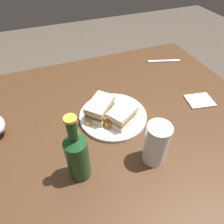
{
  "coord_description": "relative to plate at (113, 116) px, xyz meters",
  "views": [
    {
      "loc": [
        0.2,
        0.54,
        1.29
      ],
      "look_at": [
        -0.0,
        -0.0,
        0.73
      ],
      "focal_mm": 32.79,
      "sensor_mm": 36.0,
      "label": 1
    }
  ],
  "objects": [
    {
      "name": "fork",
      "position": [
        -0.42,
        -0.31,
        -0.0
      ],
      "size": [
        0.18,
        0.07,
        0.01
      ],
      "primitive_type": "cube",
      "rotation": [
        0.0,
        0.0,
        5.99
      ],
      "color": "silver",
      "rests_on": "dining_table"
    },
    {
      "name": "potato_wedge_left_edge",
      "position": [
        0.09,
        0.01,
        0.02
      ],
      "size": [
        0.05,
        0.02,
        0.02
      ],
      "primitive_type": "cube",
      "rotation": [
        0.0,
        0.0,
        3.18
      ],
      "color": "gold",
      "rests_on": "plate"
    },
    {
      "name": "potato_wedge_front",
      "position": [
        0.04,
        0.04,
        0.02
      ],
      "size": [
        0.03,
        0.05,
        0.02
      ],
      "primitive_type": "cube",
      "rotation": [
        0.0,
        0.0,
        1.48
      ],
      "color": "#AD702D",
      "rests_on": "plate"
    },
    {
      "name": "potato_wedge_right_edge",
      "position": [
        0.02,
        0.04,
        0.02
      ],
      "size": [
        0.04,
        0.03,
        0.02
      ],
      "primitive_type": "cube",
      "rotation": [
        0.0,
        0.0,
        5.77
      ],
      "color": "gold",
      "rests_on": "plate"
    },
    {
      "name": "cider_bottle",
      "position": [
        0.18,
        0.2,
        0.09
      ],
      "size": [
        0.07,
        0.07,
        0.25
      ],
      "color": "#19421E",
      "rests_on": "dining_table"
    },
    {
      "name": "pint_glass",
      "position": [
        -0.06,
        0.23,
        0.06
      ],
      "size": [
        0.08,
        0.08,
        0.15
      ],
      "color": "white",
      "rests_on": "dining_table"
    },
    {
      "name": "napkin",
      "position": [
        -0.39,
        0.05,
        -0.0
      ],
      "size": [
        0.12,
        0.11,
        0.01
      ],
      "primitive_type": "cube",
      "rotation": [
        0.0,
        0.0,
        -0.18
      ],
      "color": "silver",
      "rests_on": "dining_table"
    },
    {
      "name": "potato_wedge_middle",
      "position": [
        0.04,
        0.01,
        0.02
      ],
      "size": [
        0.02,
        0.04,
        0.02
      ],
      "primitive_type": "cube",
      "rotation": [
        0.0,
        0.0,
        4.62
      ],
      "color": "#AD702D",
      "rests_on": "plate"
    },
    {
      "name": "ground_plane",
      "position": [
        0.01,
        0.0,
        -0.71
      ],
      "size": [
        6.0,
        6.0,
        0.0
      ],
      "primitive_type": "plane",
      "color": "#4C4238"
    },
    {
      "name": "dining_table",
      "position": [
        0.01,
        0.0,
        -0.36
      ],
      "size": [
        1.24,
        0.98,
        0.7
      ],
      "primitive_type": "cube",
      "color": "#422816",
      "rests_on": "ground"
    },
    {
      "name": "potato_wedge_back",
      "position": [
        0.08,
        0.01,
        0.02
      ],
      "size": [
        0.05,
        0.04,
        0.02
      ],
      "primitive_type": "cube",
      "rotation": [
        0.0,
        0.0,
        2.63
      ],
      "color": "gold",
      "rests_on": "plate"
    },
    {
      "name": "sandwich_half_left",
      "position": [
        0.05,
        -0.02,
        0.04
      ],
      "size": [
        0.14,
        0.14,
        0.07
      ],
      "color": "beige",
      "rests_on": "plate"
    },
    {
      "name": "plate",
      "position": [
        0.0,
        0.0,
        0.0
      ],
      "size": [
        0.27,
        0.27,
        0.01
      ],
      "primitive_type": "cylinder",
      "color": "white",
      "rests_on": "dining_table"
    },
    {
      "name": "sandwich_half_right",
      "position": [
        -0.02,
        0.05,
        0.04
      ],
      "size": [
        0.13,
        0.12,
        0.06
      ],
      "color": "beige",
      "rests_on": "plate"
    }
  ]
}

